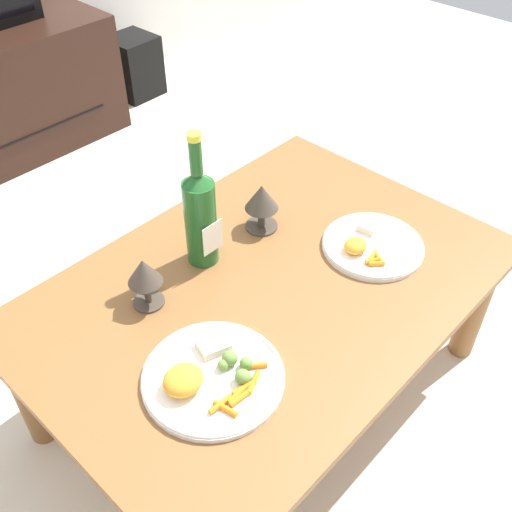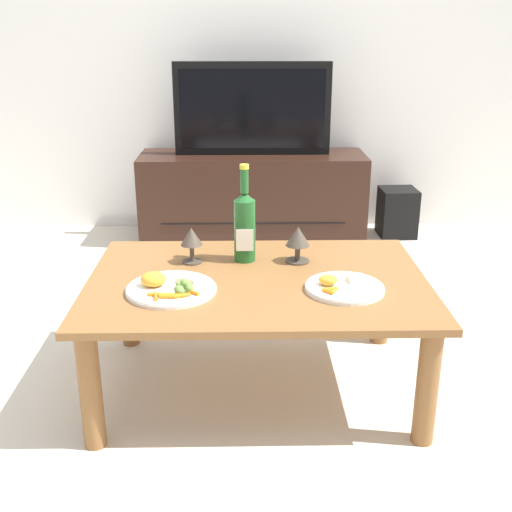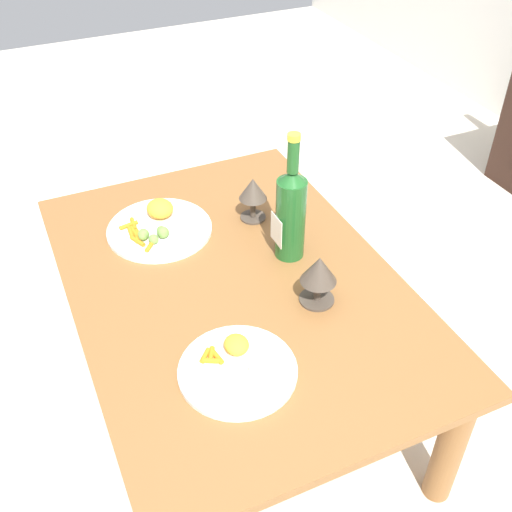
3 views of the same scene
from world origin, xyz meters
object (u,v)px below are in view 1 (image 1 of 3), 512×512
at_px(floor_speaker, 134,66).
at_px(goblet_left, 144,274).
at_px(wine_bottle, 200,214).
at_px(dinner_plate_left, 211,376).
at_px(dinner_plate_right, 371,245).
at_px(goblet_right, 262,200).
at_px(dining_table, 267,303).

height_order(floor_speaker, goblet_left, goblet_left).
xyz_separation_m(wine_bottle, dinner_plate_left, (-0.25, -0.29, -0.13)).
bearing_deg(wine_bottle, dinner_plate_right, -41.50).
bearing_deg(goblet_left, goblet_right, 0.00).
xyz_separation_m(goblet_right, dinner_plate_right, (0.13, -0.27, -0.08)).
xyz_separation_m(dining_table, dinner_plate_left, (-0.29, -0.11, 0.08)).
xyz_separation_m(wine_bottle, dinner_plate_right, (0.32, -0.29, -0.13)).
height_order(goblet_left, dinner_plate_right, goblet_left).
relative_size(dining_table, dinner_plate_right, 4.45).
bearing_deg(dining_table, wine_bottle, 103.26).
xyz_separation_m(dinner_plate_left, dinner_plate_right, (0.57, 0.00, -0.00)).
relative_size(dinner_plate_left, dinner_plate_right, 1.13).
relative_size(goblet_left, dinner_plate_right, 0.51).
relative_size(dining_table, wine_bottle, 3.24).
relative_size(floor_speaker, dinner_plate_right, 1.14).
bearing_deg(floor_speaker, dinner_plate_left, -124.80).
distance_m(floor_speaker, goblet_left, 1.99).
distance_m(goblet_left, dinner_plate_right, 0.59).
bearing_deg(goblet_right, dining_table, -133.38).
distance_m(wine_bottle, goblet_right, 0.20).
height_order(dining_table, floor_speaker, dining_table).
height_order(floor_speaker, goblet_right, goblet_right).
distance_m(dining_table, goblet_right, 0.27).
bearing_deg(dinner_plate_left, goblet_left, 78.91).
xyz_separation_m(dining_table, dinner_plate_right, (0.28, -0.11, 0.08)).
distance_m(goblet_right, dinner_plate_right, 0.31).
bearing_deg(floor_speaker, goblet_right, -117.47).
height_order(dining_table, dinner_plate_right, dinner_plate_right).
distance_m(dining_table, goblet_left, 0.33).
bearing_deg(dining_table, goblet_right, 46.62).
height_order(wine_bottle, dinner_plate_left, wine_bottle).
height_order(dining_table, wine_bottle, wine_bottle).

